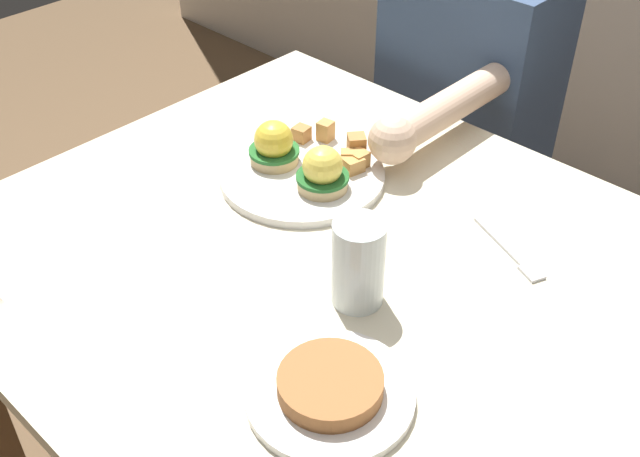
{
  "coord_description": "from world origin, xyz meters",
  "views": [
    {
      "loc": [
        0.49,
        -0.62,
        1.45
      ],
      "look_at": [
        -0.1,
        0.0,
        0.78
      ],
      "focal_mm": 42.88,
      "sensor_mm": 36.0,
      "label": 1
    }
  ],
  "objects_px": {
    "fork": "(511,252)",
    "diner_person": "(458,114)",
    "water_glass_near": "(358,269)",
    "side_plate": "(330,390)",
    "dining_table": "(368,336)",
    "eggs_benedict_plate": "(303,166)"
  },
  "relations": [
    {
      "from": "fork",
      "to": "diner_person",
      "type": "distance_m",
      "value": 0.57
    },
    {
      "from": "side_plate",
      "to": "water_glass_near",
      "type": "bearing_deg",
      "value": 121.02
    },
    {
      "from": "eggs_benedict_plate",
      "to": "water_glass_near",
      "type": "height_order",
      "value": "water_glass_near"
    },
    {
      "from": "eggs_benedict_plate",
      "to": "water_glass_near",
      "type": "relative_size",
      "value": 2.15
    },
    {
      "from": "dining_table",
      "to": "water_glass_near",
      "type": "xyz_separation_m",
      "value": [
        0.01,
        -0.04,
        0.16
      ]
    },
    {
      "from": "dining_table",
      "to": "water_glass_near",
      "type": "relative_size",
      "value": 9.54
    },
    {
      "from": "eggs_benedict_plate",
      "to": "diner_person",
      "type": "xyz_separation_m",
      "value": [
        -0.03,
        0.49,
        -0.11
      ]
    },
    {
      "from": "water_glass_near",
      "to": "side_plate",
      "type": "relative_size",
      "value": 0.63
    },
    {
      "from": "eggs_benedict_plate",
      "to": "diner_person",
      "type": "bearing_deg",
      "value": 93.23
    },
    {
      "from": "dining_table",
      "to": "fork",
      "type": "xyz_separation_m",
      "value": [
        0.11,
        0.19,
        0.11
      ]
    },
    {
      "from": "dining_table",
      "to": "diner_person",
      "type": "distance_m",
      "value": 0.66
    },
    {
      "from": "water_glass_near",
      "to": "diner_person",
      "type": "xyz_separation_m",
      "value": [
        -0.28,
        0.64,
        -0.14
      ]
    },
    {
      "from": "dining_table",
      "to": "eggs_benedict_plate",
      "type": "relative_size",
      "value": 4.44
    },
    {
      "from": "fork",
      "to": "eggs_benedict_plate",
      "type": "bearing_deg",
      "value": -168.4
    },
    {
      "from": "fork",
      "to": "water_glass_near",
      "type": "xyz_separation_m",
      "value": [
        -0.1,
        -0.23,
        0.05
      ]
    },
    {
      "from": "water_glass_near",
      "to": "fork",
      "type": "bearing_deg",
      "value": 66.59
    },
    {
      "from": "eggs_benedict_plate",
      "to": "diner_person",
      "type": "relative_size",
      "value": 0.24
    },
    {
      "from": "fork",
      "to": "water_glass_near",
      "type": "bearing_deg",
      "value": -113.41
    },
    {
      "from": "eggs_benedict_plate",
      "to": "fork",
      "type": "relative_size",
      "value": 1.8
    },
    {
      "from": "fork",
      "to": "diner_person",
      "type": "xyz_separation_m",
      "value": [
        -0.38,
        0.42,
        -0.09
      ]
    },
    {
      "from": "fork",
      "to": "side_plate",
      "type": "xyz_separation_m",
      "value": [
        -0.01,
        -0.37,
        0.01
      ]
    },
    {
      "from": "diner_person",
      "to": "dining_table",
      "type": "bearing_deg",
      "value": -65.57
    }
  ]
}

